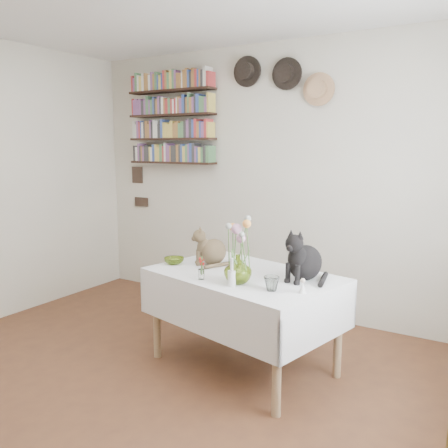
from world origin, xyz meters
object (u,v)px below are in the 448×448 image
Objects in this scene: black_cat at (305,253)px; bookshelf_unit at (172,119)px; flower_vase at (238,269)px; dining_table at (243,297)px; tabby_cat at (214,245)px.

bookshelf_unit is (-1.90, 1.03, 0.97)m from black_cat.
bookshelf_unit is at bearing 163.76° from black_cat.
flower_vase is (-0.34, -0.32, -0.08)m from black_cat.
black_cat reaches higher than flower_vase.
dining_table is 0.55m from black_cat.
tabby_cat is at bearing 159.70° from dining_table.
dining_table is 4.94× the size of tabby_cat.
tabby_cat is at bearing 140.13° from flower_vase.
dining_table is 2.29m from bookshelf_unit.
dining_table is at bearing -154.78° from black_cat.
tabby_cat is 0.83× the size of black_cat.
bookshelf_unit reaches higher than dining_table.
flower_vase is at bearing 9.83° from tabby_cat.
black_cat is 1.87× the size of flower_vase.
dining_table is 0.35m from flower_vase.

